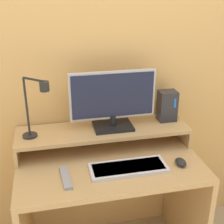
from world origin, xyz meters
TOP-DOWN VIEW (x-y plane):
  - wall_back at (0.00, 0.64)m, footprint 6.00×0.05m
  - desk at (0.00, 0.30)m, footprint 1.01×0.60m
  - monitor_shelf at (0.00, 0.46)m, footprint 1.01×0.27m
  - monitor at (0.06, 0.47)m, footprint 0.50×0.17m
  - desk_lamp at (-0.37, 0.41)m, footprint 0.17×0.16m
  - router_dock at (0.41, 0.50)m, footprint 0.11×0.09m
  - keyboard at (0.08, 0.19)m, footprint 0.41×0.16m
  - mouse at (0.37, 0.18)m, footprint 0.06×0.08m
  - remote_control at (-0.25, 0.18)m, footprint 0.05×0.20m

SIDE VIEW (x-z plane):
  - desk at x=0.00m, z-range 0.14..0.89m
  - remote_control at x=-0.25m, z-range 0.75..0.76m
  - keyboard at x=0.08m, z-range 0.75..0.76m
  - mouse at x=0.37m, z-range 0.75..0.78m
  - monitor_shelf at x=0.00m, z-range 0.79..0.91m
  - router_dock at x=0.41m, z-range 0.87..1.05m
  - monitor at x=0.06m, z-range 0.87..1.21m
  - desk_lamp at x=-0.37m, z-range 0.89..1.24m
  - wall_back at x=0.00m, z-range 0.00..2.50m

